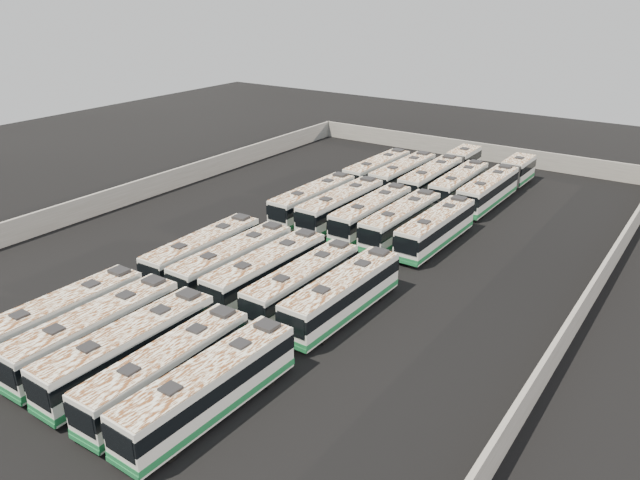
{
  "coord_description": "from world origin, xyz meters",
  "views": [
    {
      "loc": [
        28.52,
        -40.15,
        21.34
      ],
      "look_at": [
        1.71,
        -0.95,
        1.6
      ],
      "focal_mm": 35.0,
      "sensor_mm": 36.0,
      "label": 1
    }
  ],
  "objects_px": {
    "bus_midback_far_right": "(436,228)",
    "bus_back_center": "(442,173)",
    "bus_front_left": "(95,332)",
    "bus_midfront_center": "(266,271)",
    "bus_midback_right": "(401,221)",
    "bus_midfront_far_left": "(203,252)",
    "bus_back_left": "(403,175)",
    "bus_back_far_left": "(377,171)",
    "bus_back_far_right": "(499,183)",
    "bus_front_center": "(129,349)",
    "bus_midback_center": "(371,213)",
    "bus_midback_left": "(341,206)",
    "bus_midfront_right": "(303,283)",
    "bus_midback_far_left": "(313,200)",
    "bus_back_right": "(459,185)",
    "bus_midfront_left": "(233,262)",
    "bus_front_far_right": "(209,387)",
    "bus_front_far_left": "(60,318)",
    "bus_front_right": "(167,369)",
    "bus_midfront_far_right": "(342,294)"
  },
  "relations": [
    {
      "from": "bus_midback_far_right",
      "to": "bus_back_center",
      "type": "xyz_separation_m",
      "value": [
        -6.5,
        15.87,
        0.03
      ]
    },
    {
      "from": "bus_front_left",
      "to": "bus_midfront_center",
      "type": "height_order",
      "value": "bus_front_left"
    },
    {
      "from": "bus_back_center",
      "to": "bus_midback_right",
      "type": "bearing_deg",
      "value": -79.61
    },
    {
      "from": "bus_midfront_far_left",
      "to": "bus_back_left",
      "type": "xyz_separation_m",
      "value": [
        3.18,
        27.93,
        -0.0
      ]
    },
    {
      "from": "bus_front_left",
      "to": "bus_back_far_left",
      "type": "xyz_separation_m",
      "value": [
        -3.18,
        40.33,
        -0.08
      ]
    },
    {
      "from": "bus_back_center",
      "to": "bus_back_far_right",
      "type": "bearing_deg",
      "value": -1.87
    },
    {
      "from": "bus_front_center",
      "to": "bus_midback_center",
      "type": "height_order",
      "value": "bus_front_center"
    },
    {
      "from": "bus_front_center",
      "to": "bus_midfront_far_left",
      "type": "height_order",
      "value": "bus_front_center"
    },
    {
      "from": "bus_midback_far_right",
      "to": "bus_front_left",
      "type": "bearing_deg",
      "value": -108.73
    },
    {
      "from": "bus_midback_left",
      "to": "bus_back_far_right",
      "type": "relative_size",
      "value": 0.66
    },
    {
      "from": "bus_back_left",
      "to": "bus_midfront_right",
      "type": "bearing_deg",
      "value": -75.93
    },
    {
      "from": "bus_midback_far_left",
      "to": "bus_back_right",
      "type": "relative_size",
      "value": 1.02
    },
    {
      "from": "bus_midfront_far_left",
      "to": "bus_back_center",
      "type": "relative_size",
      "value": 0.64
    },
    {
      "from": "bus_midback_far_left",
      "to": "bus_midback_center",
      "type": "relative_size",
      "value": 1.01
    },
    {
      "from": "bus_midfront_left",
      "to": "bus_back_center",
      "type": "bearing_deg",
      "value": 84.96
    },
    {
      "from": "bus_midback_left",
      "to": "bus_back_left",
      "type": "bearing_deg",
      "value": 90.94
    },
    {
      "from": "bus_front_far_right",
      "to": "bus_midback_right",
      "type": "relative_size",
      "value": 1.02
    },
    {
      "from": "bus_midfront_far_left",
      "to": "bus_back_left",
      "type": "distance_m",
      "value": 28.11
    },
    {
      "from": "bus_front_center",
      "to": "bus_back_far_left",
      "type": "distance_m",
      "value": 40.91
    },
    {
      "from": "bus_midfront_far_left",
      "to": "bus_midback_left",
      "type": "xyz_separation_m",
      "value": [
        3.23,
        15.13,
        0.05
      ]
    },
    {
      "from": "bus_midback_center",
      "to": "bus_back_left",
      "type": "height_order",
      "value": "same"
    },
    {
      "from": "bus_back_right",
      "to": "bus_back_far_right",
      "type": "xyz_separation_m",
      "value": [
        3.23,
        2.9,
        0.02
      ]
    },
    {
      "from": "bus_midfront_left",
      "to": "bus_midback_center",
      "type": "height_order",
      "value": "bus_midfront_left"
    },
    {
      "from": "bus_midback_far_left",
      "to": "bus_front_far_right",
      "type": "bearing_deg",
      "value": -64.41
    },
    {
      "from": "bus_front_far_left",
      "to": "bus_front_far_right",
      "type": "bearing_deg",
      "value": 0.63
    },
    {
      "from": "bus_front_left",
      "to": "bus_back_center",
      "type": "height_order",
      "value": "bus_front_left"
    },
    {
      "from": "bus_front_right",
      "to": "bus_front_far_right",
      "type": "bearing_deg",
      "value": 0.65
    },
    {
      "from": "bus_midfront_center",
      "to": "bus_back_far_left",
      "type": "distance_m",
      "value": 28.45
    },
    {
      "from": "bus_front_center",
      "to": "bus_midfront_left",
      "type": "relative_size",
      "value": 1.02
    },
    {
      "from": "bus_midfront_left",
      "to": "bus_midfront_far_right",
      "type": "relative_size",
      "value": 1.0
    },
    {
      "from": "bus_midfront_left",
      "to": "bus_midback_right",
      "type": "bearing_deg",
      "value": 67.96
    },
    {
      "from": "bus_back_far_left",
      "to": "bus_back_left",
      "type": "bearing_deg",
      "value": 4.93
    },
    {
      "from": "bus_midback_center",
      "to": "bus_back_right",
      "type": "height_order",
      "value": "bus_midback_center"
    },
    {
      "from": "bus_midfront_far_left",
      "to": "bus_midback_right",
      "type": "relative_size",
      "value": 1.01
    },
    {
      "from": "bus_front_far_right",
      "to": "bus_midfront_far_left",
      "type": "relative_size",
      "value": 1.02
    },
    {
      "from": "bus_front_far_left",
      "to": "bus_back_right",
      "type": "bearing_deg",
      "value": 77.2
    },
    {
      "from": "bus_front_left",
      "to": "bus_midback_far_right",
      "type": "distance_m",
      "value": 29.34
    },
    {
      "from": "bus_midback_far_right",
      "to": "bus_back_far_left",
      "type": "height_order",
      "value": "bus_midback_far_right"
    },
    {
      "from": "bus_midback_left",
      "to": "bus_back_center",
      "type": "xyz_separation_m",
      "value": [
        3.26,
        15.8,
        -0.02
      ]
    },
    {
      "from": "bus_back_right",
      "to": "bus_back_left",
      "type": "bearing_deg",
      "value": 178.64
    },
    {
      "from": "bus_midfront_center",
      "to": "bus_front_left",
      "type": "bearing_deg",
      "value": -102.94
    },
    {
      "from": "bus_midfront_left",
      "to": "bus_midback_far_right",
      "type": "xyz_separation_m",
      "value": [
        9.76,
        15.19,
        -0.03
      ]
    },
    {
      "from": "bus_midback_far_left",
      "to": "bus_back_far_right",
      "type": "xyz_separation_m",
      "value": [
        12.97,
        15.68,
        -0.01
      ]
    },
    {
      "from": "bus_midfront_center",
      "to": "bus_midback_far_left",
      "type": "height_order",
      "value": "bus_midfront_center"
    },
    {
      "from": "bus_midback_right",
      "to": "bus_midfront_far_right",
      "type": "bearing_deg",
      "value": -76.88
    },
    {
      "from": "bus_back_far_left",
      "to": "bus_back_left",
      "type": "relative_size",
      "value": 0.98
    },
    {
      "from": "bus_midfront_right",
      "to": "bus_back_far_left",
      "type": "xyz_separation_m",
      "value": [
        -9.65,
        27.73,
        -0.0
      ]
    },
    {
      "from": "bus_front_right",
      "to": "bus_midfront_far_right",
      "type": "distance_m",
      "value": 13.31
    },
    {
      "from": "bus_front_center",
      "to": "bus_midback_center",
      "type": "xyz_separation_m",
      "value": [
        0.1,
        27.81,
        -0.05
      ]
    },
    {
      "from": "bus_midfront_left",
      "to": "bus_back_center",
      "type": "distance_m",
      "value": 31.23
    }
  ]
}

